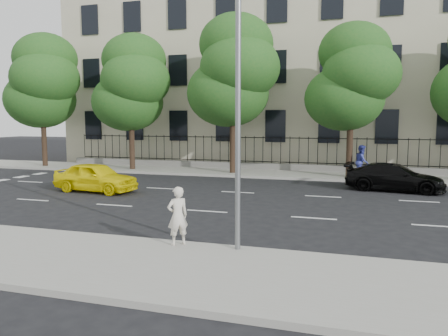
# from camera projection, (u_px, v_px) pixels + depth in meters

# --- Properties ---
(ground) EXTENTS (120.00, 120.00, 0.00)m
(ground) POSITION_uv_depth(u_px,v_px,m) (182.00, 227.00, 14.21)
(ground) COLOR black
(ground) RESTS_ON ground
(near_sidewalk) EXTENTS (60.00, 4.00, 0.15)m
(near_sidewalk) POSITION_uv_depth(u_px,v_px,m) (118.00, 263.00, 10.39)
(near_sidewalk) COLOR gray
(near_sidewalk) RESTS_ON ground
(far_sidewalk) EXTENTS (60.00, 4.00, 0.15)m
(far_sidewalk) POSITION_uv_depth(u_px,v_px,m) (266.00, 173.00, 27.51)
(far_sidewalk) COLOR gray
(far_sidewalk) RESTS_ON ground
(lane_markings) EXTENTS (49.60, 4.62, 0.01)m
(lane_markings) POSITION_uv_depth(u_px,v_px,m) (224.00, 201.00, 18.72)
(lane_markings) COLOR silver
(lane_markings) RESTS_ON ground
(masonry_building) EXTENTS (34.60, 12.11, 18.50)m
(masonry_building) POSITION_uv_depth(u_px,v_px,m) (290.00, 50.00, 35.02)
(masonry_building) COLOR beige
(masonry_building) RESTS_ON ground
(iron_fence) EXTENTS (30.00, 0.50, 2.20)m
(iron_fence) POSITION_uv_depth(u_px,v_px,m) (272.00, 162.00, 29.06)
(iron_fence) COLOR slate
(iron_fence) RESTS_ON far_sidewalk
(street_light) EXTENTS (0.25, 3.32, 8.05)m
(street_light) POSITION_uv_depth(u_px,v_px,m) (244.00, 54.00, 11.23)
(street_light) COLOR slate
(street_light) RESTS_ON near_sidewalk
(tree_a) EXTENTS (5.71, 5.31, 9.39)m
(tree_a) POSITION_uv_depth(u_px,v_px,m) (43.00, 81.00, 30.82)
(tree_a) COLOR #382619
(tree_a) RESTS_ON far_sidewalk
(tree_b) EXTENTS (5.53, 5.12, 8.97)m
(tree_b) POSITION_uv_depth(u_px,v_px,m) (132.00, 83.00, 28.84)
(tree_b) COLOR #382619
(tree_b) RESTS_ON far_sidewalk
(tree_c) EXTENTS (5.89, 5.50, 9.80)m
(tree_c) POSITION_uv_depth(u_px,v_px,m) (234.00, 71.00, 26.76)
(tree_c) COLOR #382619
(tree_c) RESTS_ON far_sidewalk
(tree_d) EXTENTS (5.34, 4.94, 8.84)m
(tree_d) POSITION_uv_depth(u_px,v_px,m) (353.00, 77.00, 24.81)
(tree_d) COLOR #382619
(tree_d) RESTS_ON far_sidewalk
(yellow_taxi) EXTENTS (4.31, 2.10, 1.42)m
(yellow_taxi) POSITION_uv_depth(u_px,v_px,m) (96.00, 177.00, 20.98)
(yellow_taxi) COLOR #FEEA06
(yellow_taxi) RESTS_ON ground
(black_sedan) EXTENTS (4.84, 2.50, 1.34)m
(black_sedan) POSITION_uv_depth(u_px,v_px,m) (394.00, 177.00, 21.21)
(black_sedan) COLOR black
(black_sedan) RESTS_ON ground
(woman_near) EXTENTS (0.68, 0.67, 1.57)m
(woman_near) POSITION_uv_depth(u_px,v_px,m) (178.00, 216.00, 11.56)
(woman_near) COLOR silver
(woman_near) RESTS_ON near_sidewalk
(pedestrian_far) EXTENTS (0.73, 0.92, 1.87)m
(pedestrian_far) POSITION_uv_depth(u_px,v_px,m) (362.00, 161.00, 24.86)
(pedestrian_far) COLOR #333B99
(pedestrian_far) RESTS_ON far_sidewalk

